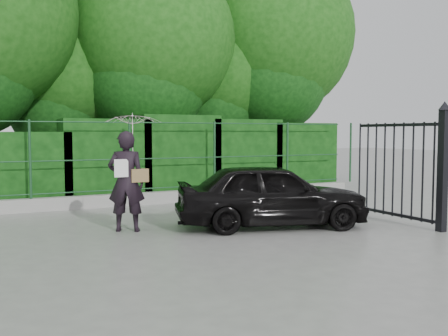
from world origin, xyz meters
name	(u,v)px	position (x,y,z in m)	size (l,w,h in m)	color
ground	(181,243)	(0.00, 0.00, 0.00)	(80.00, 80.00, 0.00)	gray
kerb	(114,200)	(0.00, 4.50, 0.15)	(14.00, 0.25, 0.30)	#9E9E99
fence	(123,157)	(0.22, 4.50, 1.20)	(14.13, 0.06, 1.80)	#1A4525
hedge	(115,162)	(0.28, 5.50, 1.02)	(14.20, 1.20, 2.28)	black
trees	(124,41)	(1.14, 7.74, 4.62)	(17.10, 6.15, 8.08)	black
gate	(422,165)	(4.60, -0.72, 1.19)	(0.22, 2.33, 2.36)	black
woman	(131,154)	(-0.44, 1.37, 1.41)	(1.05, 1.02, 2.16)	black
car	(271,195)	(2.07, 0.57, 0.62)	(1.46, 3.63, 1.24)	black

